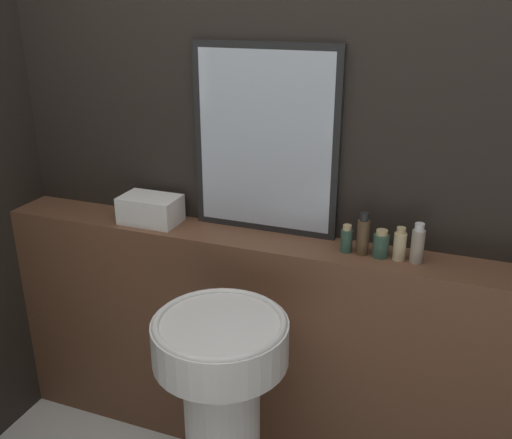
{
  "coord_description": "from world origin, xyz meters",
  "views": [
    {
      "loc": [
        0.63,
        -0.65,
        1.84
      ],
      "look_at": [
        -0.03,
        1.09,
        1.1
      ],
      "focal_mm": 40.0,
      "sensor_mm": 36.0,
      "label": 1
    }
  ],
  "objects_px": {
    "mirror": "(265,141)",
    "lotion_bottle": "(381,244)",
    "conditioner_bottle": "(363,235)",
    "body_wash_bottle": "(400,245)",
    "pedestal_sink": "(222,405)",
    "towel_stack": "(151,209)",
    "hand_soap_bottle": "(418,244)",
    "shampoo_bottle": "(347,239)"
  },
  "relations": [
    {
      "from": "lotion_bottle",
      "to": "conditioner_bottle",
      "type": "bearing_deg",
      "value": 180.0
    },
    {
      "from": "mirror",
      "to": "lotion_bottle",
      "type": "distance_m",
      "value": 0.56
    },
    {
      "from": "conditioner_bottle",
      "to": "body_wash_bottle",
      "type": "bearing_deg",
      "value": 0.0
    },
    {
      "from": "shampoo_bottle",
      "to": "lotion_bottle",
      "type": "height_order",
      "value": "same"
    },
    {
      "from": "mirror",
      "to": "conditioner_bottle",
      "type": "relative_size",
      "value": 4.55
    },
    {
      "from": "conditioner_bottle",
      "to": "body_wash_bottle",
      "type": "distance_m",
      "value": 0.13
    },
    {
      "from": "body_wash_bottle",
      "to": "hand_soap_bottle",
      "type": "xyz_separation_m",
      "value": [
        0.06,
        0.0,
        0.01
      ]
    },
    {
      "from": "conditioner_bottle",
      "to": "body_wash_bottle",
      "type": "relative_size",
      "value": 1.3
    },
    {
      "from": "lotion_bottle",
      "to": "hand_soap_bottle",
      "type": "height_order",
      "value": "hand_soap_bottle"
    },
    {
      "from": "towel_stack",
      "to": "conditioner_bottle",
      "type": "distance_m",
      "value": 0.86
    },
    {
      "from": "lotion_bottle",
      "to": "hand_soap_bottle",
      "type": "distance_m",
      "value": 0.12
    },
    {
      "from": "pedestal_sink",
      "to": "hand_soap_bottle",
      "type": "distance_m",
      "value": 0.86
    },
    {
      "from": "pedestal_sink",
      "to": "hand_soap_bottle",
      "type": "xyz_separation_m",
      "value": [
        0.55,
        0.43,
        0.5
      ]
    },
    {
      "from": "towel_stack",
      "to": "conditioner_bottle",
      "type": "xyz_separation_m",
      "value": [
        0.86,
        0.0,
        0.02
      ]
    },
    {
      "from": "shampoo_bottle",
      "to": "lotion_bottle",
      "type": "xyz_separation_m",
      "value": [
        0.12,
        -0.0,
        -0.0
      ]
    },
    {
      "from": "body_wash_bottle",
      "to": "conditioner_bottle",
      "type": "bearing_deg",
      "value": 180.0
    },
    {
      "from": "conditioner_bottle",
      "to": "hand_soap_bottle",
      "type": "bearing_deg",
      "value": 0.0
    },
    {
      "from": "conditioner_bottle",
      "to": "towel_stack",
      "type": "bearing_deg",
      "value": 180.0
    },
    {
      "from": "pedestal_sink",
      "to": "conditioner_bottle",
      "type": "bearing_deg",
      "value": 50.17
    },
    {
      "from": "conditioner_bottle",
      "to": "mirror",
      "type": "bearing_deg",
      "value": 167.38
    },
    {
      "from": "body_wash_bottle",
      "to": "shampoo_bottle",
      "type": "bearing_deg",
      "value": 180.0
    },
    {
      "from": "lotion_bottle",
      "to": "body_wash_bottle",
      "type": "xyz_separation_m",
      "value": [
        0.06,
        0.0,
        0.01
      ]
    },
    {
      "from": "towel_stack",
      "to": "hand_soap_bottle",
      "type": "distance_m",
      "value": 1.05
    },
    {
      "from": "pedestal_sink",
      "to": "conditioner_bottle",
      "type": "height_order",
      "value": "conditioner_bottle"
    },
    {
      "from": "hand_soap_bottle",
      "to": "shampoo_bottle",
      "type": "bearing_deg",
      "value": 180.0
    },
    {
      "from": "pedestal_sink",
      "to": "mirror",
      "type": "height_order",
      "value": "mirror"
    },
    {
      "from": "pedestal_sink",
      "to": "lotion_bottle",
      "type": "xyz_separation_m",
      "value": [
        0.43,
        0.43,
        0.48
      ]
    },
    {
      "from": "pedestal_sink",
      "to": "towel_stack",
      "type": "height_order",
      "value": "towel_stack"
    },
    {
      "from": "shampoo_bottle",
      "to": "lotion_bottle",
      "type": "bearing_deg",
      "value": -0.0
    },
    {
      "from": "conditioner_bottle",
      "to": "lotion_bottle",
      "type": "relative_size",
      "value": 1.54
    },
    {
      "from": "mirror",
      "to": "shampoo_bottle",
      "type": "distance_m",
      "value": 0.47
    },
    {
      "from": "towel_stack",
      "to": "hand_soap_bottle",
      "type": "xyz_separation_m",
      "value": [
        1.05,
        0.0,
        0.01
      ]
    },
    {
      "from": "conditioner_bottle",
      "to": "hand_soap_bottle",
      "type": "distance_m",
      "value": 0.19
    },
    {
      "from": "shampoo_bottle",
      "to": "lotion_bottle",
      "type": "relative_size",
      "value": 1.01
    },
    {
      "from": "conditioner_bottle",
      "to": "lotion_bottle",
      "type": "bearing_deg",
      "value": -0.0
    },
    {
      "from": "mirror",
      "to": "shampoo_bottle",
      "type": "xyz_separation_m",
      "value": [
        0.34,
        -0.09,
        -0.31
      ]
    },
    {
      "from": "mirror",
      "to": "towel_stack",
      "type": "bearing_deg",
      "value": -168.89
    },
    {
      "from": "pedestal_sink",
      "to": "hand_soap_bottle",
      "type": "height_order",
      "value": "hand_soap_bottle"
    },
    {
      "from": "mirror",
      "to": "body_wash_bottle",
      "type": "bearing_deg",
      "value": -9.63
    },
    {
      "from": "mirror",
      "to": "lotion_bottle",
      "type": "height_order",
      "value": "mirror"
    },
    {
      "from": "shampoo_bottle",
      "to": "body_wash_bottle",
      "type": "xyz_separation_m",
      "value": [
        0.19,
        -0.0,
        0.01
      ]
    },
    {
      "from": "towel_stack",
      "to": "lotion_bottle",
      "type": "bearing_deg",
      "value": -0.0
    }
  ]
}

